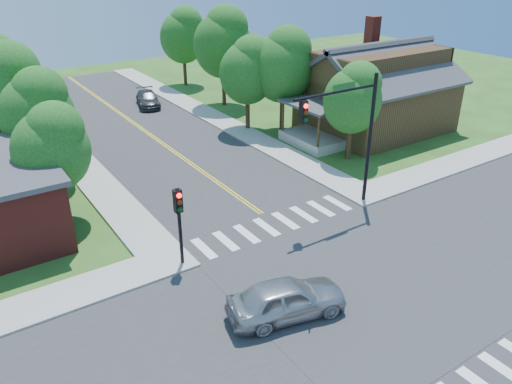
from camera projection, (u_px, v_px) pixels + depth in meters
ground at (362, 286)px, 21.01m from camera, size 100.00×100.00×0.00m
road_ns at (362, 285)px, 21.00m from camera, size 10.00×90.00×0.04m
road_ew at (362, 285)px, 21.00m from camera, size 90.00×10.00×0.04m
intersection_patch at (362, 286)px, 21.01m from camera, size 10.20×10.20×0.06m
sidewalk_ne at (364, 121)px, 40.67m from camera, size 40.00×40.00×0.14m
crosswalk_north at (276, 224)px, 25.62m from camera, size 8.85×2.00×0.01m
crosswalk_south at (497, 380)px, 16.37m from camera, size 8.85×2.00×0.01m
centerline at (362, 285)px, 20.99m from camera, size 0.30×90.00×0.01m
signal_mast_ne at (348, 124)px, 24.99m from camera, size 5.30×0.42×7.20m
signal_pole_nw at (179, 213)px, 21.21m from camera, size 0.34×0.42×3.80m
house_ne at (377, 87)px, 37.70m from camera, size 13.05×8.80×7.11m
tree_e_a at (354, 97)px, 31.75m from camera, size 3.84×3.64×6.52m
tree_e_b at (284, 63)px, 36.58m from camera, size 4.65×4.42×7.90m
tree_e_c at (224, 40)px, 42.64m from camera, size 5.07×4.82×8.62m
tree_e_d at (184, 34)px, 49.42m from camera, size 4.58×4.35×7.79m
tree_w_a at (53, 145)px, 24.21m from camera, size 3.74×3.56×6.36m
tree_w_b at (8, 89)px, 29.16m from camera, size 4.82×4.58×8.19m
tree_house at (249, 69)px, 36.98m from camera, size 4.24×4.02×7.20m
tree_bldg at (38, 109)px, 28.05m from camera, size 4.14×3.93×7.04m
car_silver at (287, 299)px, 18.96m from camera, size 3.86×5.42×1.57m
car_dgrey at (148, 99)px, 44.39m from camera, size 4.06×5.34×1.28m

